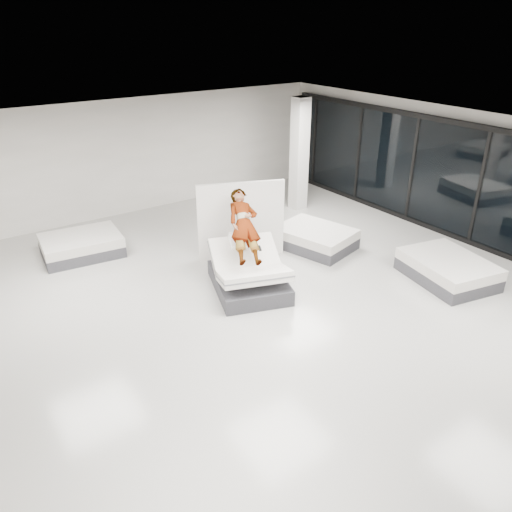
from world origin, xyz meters
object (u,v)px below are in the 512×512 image
remote (260,248)px  flat_bed_right_far (315,238)px  hero_bed (249,274)px  flat_bed_right_near (448,269)px  divider_panel (241,221)px  flat_bed_left_far (82,245)px  column (299,155)px  person (245,232)px

remote → flat_bed_right_far: bearing=40.9°
hero_bed → flat_bed_right_near: hero_bed is taller
divider_panel → flat_bed_left_far: (-3.08, 2.26, -0.67)m
hero_bed → column: column is taller
remote → column: (3.76, 3.37, 0.66)m
person → divider_panel: person is taller
divider_panel → column: column is taller
divider_panel → flat_bed_right_near: bearing=-27.6°
column → hero_bed: bearing=-140.5°
person → flat_bed_right_near: size_ratio=0.86×
divider_panel → flat_bed_right_far: 1.99m
person → flat_bed_left_far: person is taller
flat_bed_right_far → flat_bed_left_far: size_ratio=1.09×
remote → flat_bed_right_far: remote is taller
remote → divider_panel: size_ratio=0.07×
person → column: size_ratio=0.56×
divider_panel → column: 3.77m
person → flat_bed_right_far: 2.64m
flat_bed_right_near → flat_bed_right_far: bearing=112.9°
hero_bed → divider_panel: size_ratio=1.09×
hero_bed → remote: size_ratio=15.68×
hero_bed → divider_panel: divider_panel is taller
divider_panel → column: bearing=51.8°
flat_bed_right_far → flat_bed_left_far: 5.62m
divider_panel → flat_bed_right_near: 4.67m
flat_bed_left_far → column: (6.29, -0.40, 1.36)m
column → person: bearing=-142.4°
divider_panel → flat_bed_left_far: divider_panel is taller
divider_panel → column: size_ratio=0.63×
flat_bed_right_near → column: 5.53m
divider_panel → flat_bed_right_far: (1.78, -0.58, -0.67)m
person → flat_bed_right_far: bearing=31.4°
column → divider_panel: bearing=-150.0°
flat_bed_right_near → flat_bed_left_far: (-6.09, 5.76, -0.01)m
hero_bed → flat_bed_left_far: bearing=122.6°
person → flat_bed_right_far: size_ratio=0.87×
flat_bed_right_far → flat_bed_left_far: bearing=149.7°
person → column: 4.88m
flat_bed_right_near → column: size_ratio=0.65×
hero_bed → remote: bearing=-30.7°
hero_bed → column: (3.95, 3.26, 1.25)m
divider_panel → column: (3.21, 1.86, 0.68)m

